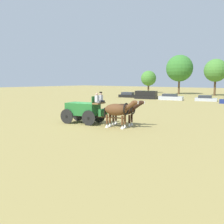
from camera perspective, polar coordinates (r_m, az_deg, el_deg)
name	(u,v)px	position (r m, az deg, el deg)	size (l,w,h in m)	color
ground_plane	(83,123)	(23.22, -6.52, -2.49)	(220.00, 220.00, 0.00)	#9E8C4C
show_wagon	(84,109)	(22.96, -6.24, 0.60)	(5.89, 2.58, 2.86)	#236B2D
draft_horse_near	(124,110)	(21.83, 2.68, 0.48)	(3.15, 1.41, 2.20)	#331E14
draft_horse_off	(117,110)	(20.64, 1.23, 0.34)	(2.99, 1.38, 2.31)	brown
parked_vehicle_a	(128,95)	(56.81, 3.69, 3.80)	(4.52, 2.75, 1.16)	black
parked_vehicle_b	(146,95)	(52.78, 7.66, 3.81)	(4.80, 2.96, 1.64)	black
parked_vehicle_c	(171,97)	(50.53, 13.01, 3.22)	(4.83, 2.77, 1.19)	silver
parked_vehicle_d	(206,99)	(49.95, 20.27, 2.84)	(4.14, 2.73, 1.05)	silver
tree_a	(149,78)	(77.47, 8.19, 7.48)	(4.51, 4.51, 6.58)	brown
tree_b	(180,68)	(71.91, 14.89, 9.44)	(7.14, 7.14, 10.53)	brown
tree_c	(216,70)	(67.65, 22.21, 8.62)	(5.56, 5.56, 8.95)	brown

